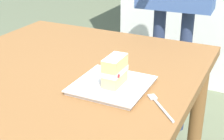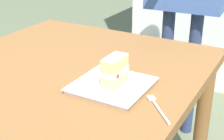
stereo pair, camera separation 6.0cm
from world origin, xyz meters
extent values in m
cylinder|color=brown|center=(-0.57, -0.45, 0.33)|extent=(0.07, 0.07, 0.66)
cylinder|color=brown|center=(-0.57, 0.45, 0.33)|extent=(0.07, 0.07, 0.66)
cube|color=brown|center=(0.00, 0.00, 0.68)|extent=(1.26, 1.03, 0.04)
cube|color=white|center=(-0.04, 0.24, 0.71)|extent=(0.24, 0.24, 0.01)
cube|color=white|center=(-0.04, 0.24, 0.72)|extent=(0.25, 0.25, 0.00)
cube|color=#E0C17A|center=(-0.04, 0.26, 0.74)|extent=(0.10, 0.05, 0.04)
cube|color=white|center=(-0.04, 0.26, 0.77)|extent=(0.10, 0.05, 0.02)
sphere|color=red|center=(-0.03, 0.23, 0.77)|extent=(0.01, 0.01, 0.01)
sphere|color=red|center=(-0.01, 0.28, 0.77)|extent=(0.02, 0.02, 0.02)
cube|color=#E0C17A|center=(-0.04, 0.26, 0.80)|extent=(0.10, 0.05, 0.04)
cube|color=white|center=(-0.04, 0.26, 0.82)|extent=(0.10, 0.05, 0.00)
cylinder|color=silver|center=(0.04, 0.45, 0.71)|extent=(0.11, 0.10, 0.01)
cube|color=silver|center=(-0.03, 0.40, 0.71)|extent=(0.04, 0.04, 0.01)
cylinder|color=navy|center=(-0.94, 0.12, 0.39)|extent=(0.07, 0.07, 0.78)
cylinder|color=navy|center=(-0.94, 0.28, 0.39)|extent=(0.07, 0.07, 0.78)
camera|label=1|loc=(0.88, 0.69, 1.22)|focal=53.17mm
camera|label=2|loc=(0.86, 0.75, 1.22)|focal=53.17mm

